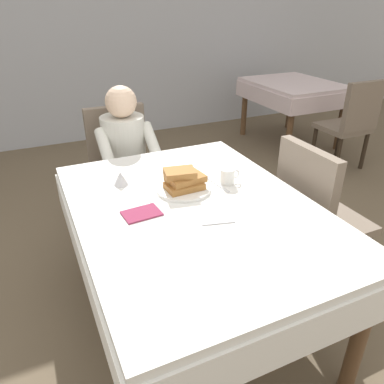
% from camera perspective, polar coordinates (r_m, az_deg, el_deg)
% --- Properties ---
extents(ground_plane, '(14.00, 14.00, 0.00)m').
position_cam_1_polar(ground_plane, '(2.24, 0.39, -18.86)').
color(ground_plane, brown).
extents(back_wall, '(12.00, 0.16, 3.20)m').
position_cam_1_polar(back_wall, '(4.84, -18.82, 26.02)').
color(back_wall, '#B2B7C1').
rests_on(back_wall, ground).
extents(dining_table_main, '(1.12, 1.52, 0.74)m').
position_cam_1_polar(dining_table_main, '(1.82, 0.46, -4.63)').
color(dining_table_main, white).
rests_on(dining_table_main, ground).
extents(chair_diner, '(0.44, 0.45, 0.93)m').
position_cam_1_polar(chair_diner, '(2.85, -10.71, 4.53)').
color(chair_diner, '#7A6B5B').
rests_on(chair_diner, ground).
extents(diner_person, '(0.40, 0.43, 1.12)m').
position_cam_1_polar(diner_person, '(2.66, -10.09, 6.10)').
color(diner_person, silver).
rests_on(diner_person, ground).
extents(chair_right_side, '(0.45, 0.44, 0.93)m').
position_cam_1_polar(chair_right_side, '(2.28, 18.32, -2.67)').
color(chair_right_side, '#7A6B5B').
rests_on(chair_right_side, ground).
extents(plate_breakfast, '(0.28, 0.28, 0.02)m').
position_cam_1_polar(plate_breakfast, '(1.92, -1.30, 0.47)').
color(plate_breakfast, white).
rests_on(plate_breakfast, dining_table_main).
extents(breakfast_stack, '(0.21, 0.16, 0.10)m').
position_cam_1_polar(breakfast_stack, '(1.90, -1.30, 1.94)').
color(breakfast_stack, '#A36B33').
rests_on(breakfast_stack, plate_breakfast).
extents(cup_coffee, '(0.11, 0.08, 0.08)m').
position_cam_1_polar(cup_coffee, '(1.99, 5.50, 2.41)').
color(cup_coffee, white).
rests_on(cup_coffee, dining_table_main).
extents(syrup_pitcher, '(0.08, 0.08, 0.07)m').
position_cam_1_polar(syrup_pitcher, '(2.00, -10.87, 2.06)').
color(syrup_pitcher, silver).
rests_on(syrup_pitcher, dining_table_main).
extents(fork_left_of_plate, '(0.02, 0.18, 0.00)m').
position_cam_1_polar(fork_left_of_plate, '(1.85, -6.46, -1.06)').
color(fork_left_of_plate, silver).
rests_on(fork_left_of_plate, dining_table_main).
extents(knife_right_of_plate, '(0.04, 0.20, 0.00)m').
position_cam_1_polar(knife_right_of_plate, '(1.98, 3.98, 1.13)').
color(knife_right_of_plate, silver).
rests_on(knife_right_of_plate, dining_table_main).
extents(spoon_near_edge, '(0.15, 0.05, 0.00)m').
position_cam_1_polar(spoon_near_edge, '(1.65, 4.08, -4.77)').
color(spoon_near_edge, silver).
rests_on(spoon_near_edge, dining_table_main).
extents(napkin_folded, '(0.18, 0.13, 0.01)m').
position_cam_1_polar(napkin_folded, '(1.73, -7.73, -3.26)').
color(napkin_folded, '#8C2D4C').
rests_on(napkin_folded, dining_table_main).
extents(background_table_far, '(0.92, 1.12, 0.74)m').
position_cam_1_polar(background_table_far, '(4.79, 15.20, 14.59)').
color(background_table_far, silver).
rests_on(background_table_far, ground).
extents(background_chair_empty, '(0.44, 0.45, 0.93)m').
position_cam_1_polar(background_chair_empty, '(4.14, 23.25, 10.06)').
color(background_chair_empty, '#7A6B5B').
rests_on(background_chair_empty, ground).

